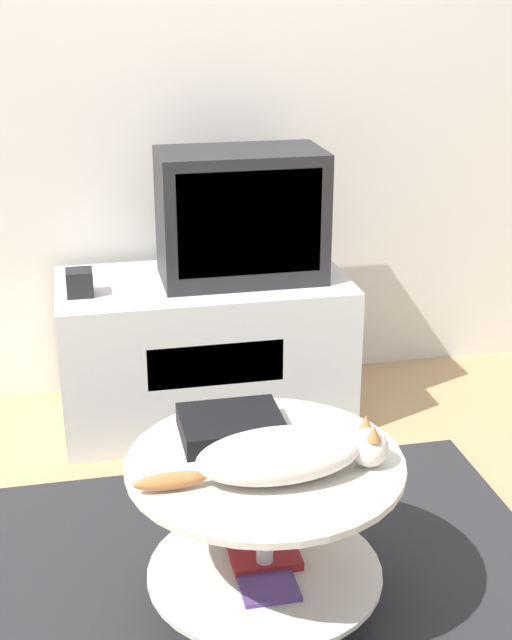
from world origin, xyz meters
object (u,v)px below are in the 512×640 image
speaker (80,283)px  dvd_box (231,427)px  cat (285,455)px  tv (241,216)px

speaker → dvd_box: speaker is taller
cat → speaker: bearing=108.8°
speaker → cat: speaker is taller
tv → speaker: 0.61m
tv → dvd_box: tv is taller
tv → cat: bearing=-96.4°
tv → speaker: tv is taller
speaker → dvd_box: bearing=-69.7°
dvd_box → cat: 0.24m
speaker → cat: bearing=-69.3°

